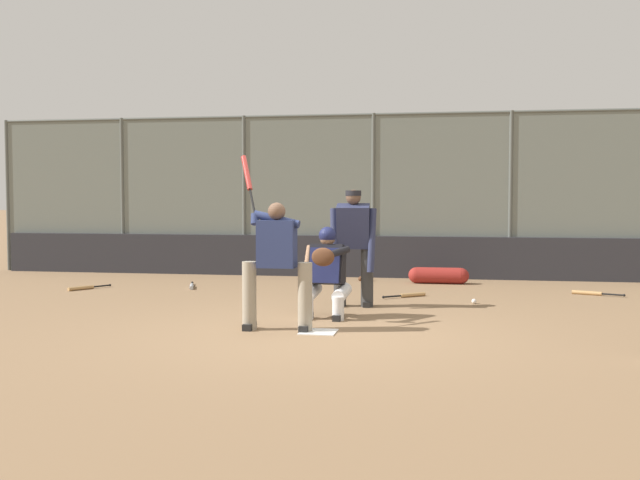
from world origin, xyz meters
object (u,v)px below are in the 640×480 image
Objects in this scene: spare_bat_third_base_side at (84,288)px; equipment_bag_dugout_side at (439,276)px; batter_at_plate at (276,261)px; spare_bat_by_padding at (591,293)px; spare_bat_first_base_side at (410,295)px; catcher_behind_plate at (326,271)px; fielding_glove_on_dirt at (365,278)px; baseball_loose at (474,301)px; umpire_home at (353,244)px; spare_bat_near_backstop at (192,286)px.

equipment_bag_dugout_side reaches higher than spare_bat_third_base_side.
spare_bat_third_base_side is (4.24, -3.35, -0.81)m from batter_at_plate.
spare_bat_by_padding is 3.04m from spare_bat_first_base_side.
equipment_bag_dugout_side is at bearing -103.38° from catcher_behind_plate.
batter_at_plate is at bearing 85.37° from fielding_glove_on_dirt.
baseball_loose is at bearing 56.81° from spare_bat_by_padding.
catcher_behind_plate reaches higher than spare_bat_first_base_side.
catcher_behind_plate is (-0.44, -1.05, -0.21)m from batter_at_plate.
umpire_home reaches higher than spare_bat_third_base_side.
catcher_behind_plate is 1.54× the size of spare_bat_by_padding.
fielding_glove_on_dirt is at bearing 1.73° from spare_bat_by_padding.
equipment_bag_dugout_side reaches higher than spare_bat_by_padding.
spare_bat_near_backstop is 5.05m from baseball_loose.
equipment_bag_dugout_side is at bearing 171.74° from fielding_glove_on_dirt.
baseball_loose reaches higher than spare_bat_third_base_side.
catcher_behind_plate is at bearing 40.40° from baseball_loose.
catcher_behind_plate is 4.55m from equipment_bag_dugout_side.
catcher_behind_plate is 1.08× the size of equipment_bag_dugout_side.
baseball_loose is (-1.01, 0.58, 0.00)m from spare_bat_first_base_side.
baseball_loose reaches higher than spare_bat_by_padding.
batter_at_plate is 5.62m from fielding_glove_on_dirt.
baseball_loose is (-1.77, -0.64, -0.89)m from umpire_home.
catcher_behind_plate is 1.47× the size of spare_bat_near_backstop.
equipment_bag_dugout_side is (-1.41, 0.21, 0.10)m from fielding_glove_on_dirt.
spare_bat_first_base_side is (-5.67, 0.01, 0.00)m from spare_bat_third_base_side.
fielding_glove_on_dirt is 3.75× the size of baseball_loose.
spare_bat_third_base_side is (4.91, -1.24, -0.90)m from umpire_home.
baseball_loose reaches higher than spare_bat_near_backstop.
spare_bat_third_base_side is 5.67m from spare_bat_first_base_side.
umpire_home is at bearing 107.16° from spare_bat_third_base_side.
catcher_behind_plate is at bearing 26.95° from spare_bat_near_backstop.
umpire_home reaches higher than baseball_loose.
spare_bat_third_base_side is (4.68, -2.30, -0.60)m from catcher_behind_plate.
spare_bat_first_base_side is at bearing -30.13° from baseball_loose.
equipment_bag_dugout_side is at bearing 38.87° from spare_bat_first_base_side.
umpire_home is (-0.23, -1.06, 0.30)m from catcher_behind_plate.
catcher_behind_plate is 4.54m from fielding_glove_on_dirt.
catcher_behind_plate is 2.69m from baseball_loose.
spare_bat_third_base_side is (1.77, 0.57, 0.00)m from spare_bat_near_backstop.
batter_at_plate is 1.76× the size of catcher_behind_plate.
umpire_home is at bearing 69.74° from equipment_bag_dugout_side.
batter_at_plate is at bearing 83.06° from spare_bat_third_base_side.
catcher_behind_plate is 1.12m from umpire_home.
fielding_glove_on_dirt reaches higher than spare_bat_by_padding.
spare_bat_near_backstop is at bearing 139.29° from spare_bat_third_base_side.
umpire_home is at bearing 20.04° from baseball_loose.
catcher_behind_plate is 2.56m from spare_bat_first_base_side.
umpire_home is 2.57× the size of spare_bat_first_base_side.
batter_at_plate is at bearing 72.38° from catcher_behind_plate.
spare_bat_third_base_side is at bearing -37.34° from batter_at_plate.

